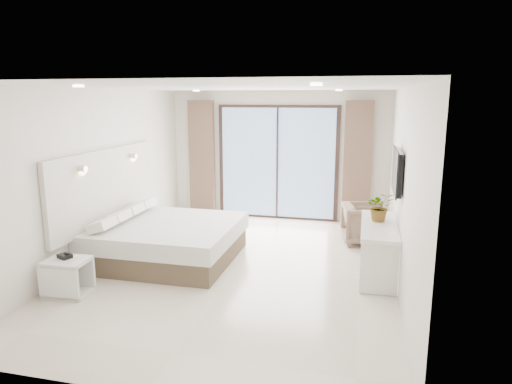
{
  "coord_description": "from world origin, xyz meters",
  "views": [
    {
      "loc": [
        1.79,
        -6.32,
        2.56
      ],
      "look_at": [
        0.17,
        0.4,
        1.12
      ],
      "focal_mm": 32.0,
      "sensor_mm": 36.0,
      "label": 1
    }
  ],
  "objects_px": {
    "nightstand": "(68,277)",
    "bed": "(167,240)",
    "console_desk": "(379,238)",
    "armchair": "(365,222)"
  },
  "relations": [
    {
      "from": "bed",
      "to": "armchair",
      "type": "height_order",
      "value": "armchair"
    },
    {
      "from": "nightstand",
      "to": "bed",
      "type": "bearing_deg",
      "value": 63.4
    },
    {
      "from": "bed",
      "to": "console_desk",
      "type": "bearing_deg",
      "value": 2.02
    },
    {
      "from": "console_desk",
      "to": "armchair",
      "type": "distance_m",
      "value": 1.52
    },
    {
      "from": "armchair",
      "to": "bed",
      "type": "bearing_deg",
      "value": 107.31
    },
    {
      "from": "bed",
      "to": "nightstand",
      "type": "xyz_separation_m",
      "value": [
        -0.7,
        -1.57,
        -0.07
      ]
    },
    {
      "from": "bed",
      "to": "nightstand",
      "type": "relative_size",
      "value": 3.88
    },
    {
      "from": "bed",
      "to": "console_desk",
      "type": "distance_m",
      "value": 3.29
    },
    {
      "from": "nightstand",
      "to": "console_desk",
      "type": "height_order",
      "value": "console_desk"
    },
    {
      "from": "bed",
      "to": "console_desk",
      "type": "relative_size",
      "value": 1.32
    }
  ]
}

